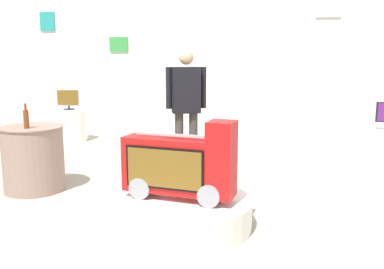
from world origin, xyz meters
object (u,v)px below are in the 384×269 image
at_px(tv_on_center_rear, 68,99).
at_px(side_table_round, 33,158).
at_px(novelty_firetruck_tv, 180,167).
at_px(display_pedestal_center_rear, 70,125).
at_px(bottle_on_side_table, 26,118).
at_px(shopper_browsing_near_truck, 186,103).
at_px(main_display_pedestal, 179,212).

height_order(tv_on_center_rear, side_table_round, tv_on_center_rear).
distance_m(novelty_firetruck_tv, tv_on_center_rear, 5.01).
xyz_separation_m(display_pedestal_center_rear, bottle_on_side_table, (1.32, -3.19, 0.62)).
height_order(display_pedestal_center_rear, tv_on_center_rear, tv_on_center_rear).
bearing_deg(bottle_on_side_table, shopper_browsing_near_truck, 37.56).
bearing_deg(main_display_pedestal, side_table_round, 162.59).
bearing_deg(main_display_pedestal, display_pedestal_center_rear, 132.25).
xyz_separation_m(novelty_firetruck_tv, shopper_browsing_near_truck, (-0.42, 1.77, 0.43)).
relative_size(tv_on_center_rear, shopper_browsing_near_truck, 0.27).
xyz_separation_m(side_table_round, shopper_browsing_near_truck, (1.68, 1.11, 0.62)).
xyz_separation_m(main_display_pedestal, display_pedestal_center_rear, (-3.35, 3.69, 0.18)).
bearing_deg(novelty_firetruck_tv, side_table_round, 162.53).
xyz_separation_m(novelty_firetruck_tv, display_pedestal_center_rear, (-3.37, 3.70, -0.29)).
bearing_deg(tv_on_center_rear, shopper_browsing_near_truck, -33.08).
xyz_separation_m(novelty_firetruck_tv, side_table_round, (-2.10, 0.66, -0.19)).
distance_m(main_display_pedestal, display_pedestal_center_rear, 4.99).
bearing_deg(side_table_round, novelty_firetruck_tv, -17.47).
height_order(novelty_firetruck_tv, bottle_on_side_table, bottle_on_side_table).
relative_size(main_display_pedestal, novelty_firetruck_tv, 1.28).
bearing_deg(tv_on_center_rear, side_table_round, -67.22).
bearing_deg(display_pedestal_center_rear, shopper_browsing_near_truck, -33.14).
height_order(side_table_round, bottle_on_side_table, bottle_on_side_table).
relative_size(tv_on_center_rear, bottle_on_side_table, 1.55).
bearing_deg(display_pedestal_center_rear, novelty_firetruck_tv, -47.64).
height_order(side_table_round, shopper_browsing_near_truck, shopper_browsing_near_truck).
bearing_deg(main_display_pedestal, tv_on_center_rear, 132.29).
height_order(main_display_pedestal, shopper_browsing_near_truck, shopper_browsing_near_truck).
distance_m(novelty_firetruck_tv, side_table_round, 2.21).
height_order(main_display_pedestal, tv_on_center_rear, tv_on_center_rear).
bearing_deg(shopper_browsing_near_truck, main_display_pedestal, -77.19).
distance_m(main_display_pedestal, bottle_on_side_table, 2.25).
bearing_deg(tv_on_center_rear, main_display_pedestal, -47.71).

